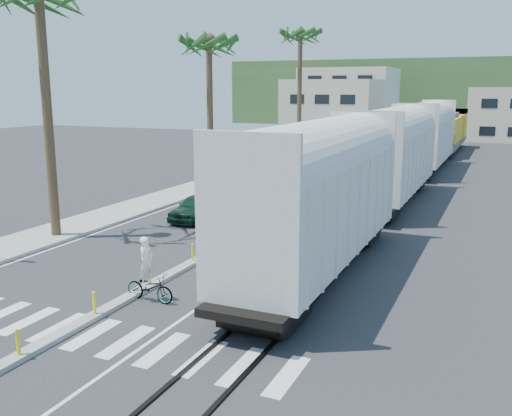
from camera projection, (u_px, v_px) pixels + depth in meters
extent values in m
plane|color=#28282B|center=(115.00, 307.00, 18.44)|extent=(140.00, 140.00, 0.00)
cube|color=gray|center=(227.00, 178.00, 44.15)|extent=(3.00, 90.00, 0.15)
cube|color=black|center=(401.00, 184.00, 41.80)|extent=(0.12, 100.00, 0.06)
cube|color=black|center=(421.00, 185.00, 41.23)|extent=(0.12, 100.00, 0.06)
cube|color=gray|center=(311.00, 198.00, 36.32)|extent=(0.45, 60.00, 0.15)
cylinder|color=yellow|center=(18.00, 342.00, 14.75)|extent=(0.10, 0.10, 0.70)
cylinder|color=yellow|center=(94.00, 303.00, 17.44)|extent=(0.10, 0.10, 0.70)
cylinder|color=yellow|center=(150.00, 274.00, 20.12)|extent=(0.10, 0.10, 0.70)
cylinder|color=yellow|center=(193.00, 252.00, 22.81)|extent=(0.10, 0.10, 0.70)
cylinder|color=yellow|center=(226.00, 235.00, 25.49)|extent=(0.10, 0.10, 0.70)
cylinder|color=yellow|center=(254.00, 221.00, 28.18)|extent=(0.10, 0.10, 0.70)
cylinder|color=yellow|center=(276.00, 209.00, 30.86)|extent=(0.10, 0.10, 0.70)
cylinder|color=yellow|center=(295.00, 199.00, 33.55)|extent=(0.10, 0.10, 0.70)
cylinder|color=yellow|center=(311.00, 191.00, 36.23)|extent=(0.10, 0.10, 0.70)
cylinder|color=yellow|center=(325.00, 184.00, 38.92)|extent=(0.10, 0.10, 0.70)
cylinder|color=yellow|center=(337.00, 178.00, 41.60)|extent=(0.10, 0.10, 0.70)
cylinder|color=yellow|center=(348.00, 172.00, 44.29)|extent=(0.10, 0.10, 0.70)
cylinder|color=yellow|center=(357.00, 167.00, 46.97)|extent=(0.10, 0.10, 0.70)
cylinder|color=yellow|center=(366.00, 163.00, 49.66)|extent=(0.10, 0.10, 0.70)
cylinder|color=yellow|center=(373.00, 159.00, 52.34)|extent=(0.10, 0.10, 0.70)
cylinder|color=yellow|center=(380.00, 156.00, 55.03)|extent=(0.10, 0.10, 0.70)
cube|color=silver|center=(73.00, 330.00, 16.65)|extent=(14.00, 2.20, 0.01)
cube|color=silver|center=(247.00, 181.00, 43.50)|extent=(0.12, 90.00, 0.01)
cube|color=silver|center=(368.00, 189.00, 39.82)|extent=(0.12, 90.00, 0.01)
cube|color=beige|center=(319.00, 205.00, 21.00)|extent=(3.00, 12.88, 3.40)
cylinder|color=beige|center=(320.00, 159.00, 20.65)|extent=(2.90, 12.58, 2.90)
cube|color=black|center=(317.00, 262.00, 21.46)|extent=(2.60, 12.88, 1.00)
cube|color=beige|center=(394.00, 159.00, 34.42)|extent=(3.00, 12.88, 3.40)
cylinder|color=beige|center=(396.00, 131.00, 34.07)|extent=(2.90, 12.58, 2.90)
cube|color=black|center=(393.00, 195.00, 34.88)|extent=(2.60, 12.88, 1.00)
cube|color=beige|center=(428.00, 139.00, 47.85)|extent=(3.00, 12.88, 3.40)
cylinder|color=beige|center=(429.00, 119.00, 47.50)|extent=(2.90, 12.58, 2.90)
cube|color=black|center=(426.00, 165.00, 48.30)|extent=(2.60, 12.88, 1.00)
cube|color=#4C4C4F|center=(446.00, 143.00, 62.51)|extent=(3.00, 17.00, 0.50)
cube|color=yellow|center=(446.00, 129.00, 61.29)|extent=(2.70, 12.24, 2.60)
cube|color=yellow|center=(452.00, 123.00, 67.30)|extent=(3.00, 3.74, 3.20)
cube|color=black|center=(446.00, 148.00, 62.63)|extent=(2.60, 13.60, 0.90)
cylinder|color=brown|center=(48.00, 120.00, 25.83)|extent=(0.44, 0.44, 11.00)
cylinder|color=brown|center=(210.00, 116.00, 40.37)|extent=(0.44, 0.44, 10.00)
sphere|color=#184A17|center=(209.00, 40.00, 39.31)|extent=(3.20, 3.20, 3.20)
cylinder|color=brown|center=(299.00, 97.00, 56.15)|extent=(0.44, 0.44, 12.00)
sphere|color=#184A17|center=(300.00, 33.00, 54.88)|extent=(3.20, 3.20, 3.20)
cube|color=beige|center=(333.00, 110.00, 77.44)|extent=(12.00, 10.00, 8.00)
cube|color=beige|center=(349.00, 100.00, 92.35)|extent=(14.00, 12.00, 10.00)
cube|color=#385628|center=(447.00, 93.00, 106.69)|extent=(80.00, 20.00, 12.00)
imported|color=#10311D|center=(197.00, 207.00, 30.43)|extent=(1.68, 4.12, 1.40)
imported|color=black|center=(236.00, 197.00, 33.27)|extent=(1.89, 4.48, 1.43)
imported|color=black|center=(278.00, 181.00, 38.78)|extent=(2.76, 5.48, 1.51)
imported|color=#B5B7BB|center=(288.00, 170.00, 44.02)|extent=(3.30, 5.70, 1.47)
imported|color=#9EA0A5|center=(150.00, 287.00, 18.85)|extent=(0.78, 1.85, 0.94)
imported|color=white|center=(146.00, 261.00, 18.71)|extent=(0.63, 0.45, 1.64)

